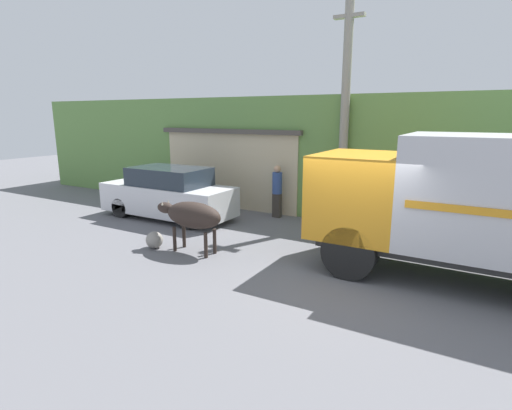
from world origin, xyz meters
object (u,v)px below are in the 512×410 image
Objects in this scene: roadside_rock at (154,240)px; utility_pole at (345,108)px; pedestrian_on_hill at (277,189)px; parked_suv at (168,194)px; cargo_truck at (476,202)px; brown_cow at (192,215)px.

utility_pole is at bearing 54.02° from roadside_rock.
pedestrian_on_hill is 0.25× the size of utility_pole.
pedestrian_on_hill is (3.09, 1.90, 0.15)m from parked_suv.
cargo_truck is 5.23m from utility_pole.
parked_suv is (-8.92, 1.02, -0.89)m from cargo_truck.
roadside_rock is at bearing -55.13° from parked_suv.
cargo_truck is 6.24m from brown_cow.
brown_cow is 4.18m from pedestrian_on_hill.
cargo_truck is 7.43m from roadside_rock.
brown_cow is 0.42× the size of parked_suv.
pedestrian_on_hill is at bearing 73.86° from roadside_rock.
parked_suv is 6.26m from utility_pole.
parked_suv is at bearing 125.38° from roadside_rock.
brown_cow is 5.64m from utility_pole.
parked_suv is 10.48× the size of roadside_rock.
cargo_truck is at bearing 25.85° from brown_cow.
brown_cow reaches higher than roadside_rock.
cargo_truck is 1.35× the size of parked_suv.
roadside_rock is (-1.05, -0.27, -0.73)m from brown_cow.
cargo_truck is at bearing 156.04° from pedestrian_on_hill.
pedestrian_on_hill is (-5.84, 2.91, -0.73)m from cargo_truck.
roadside_rock is at bearing -125.98° from utility_pole.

